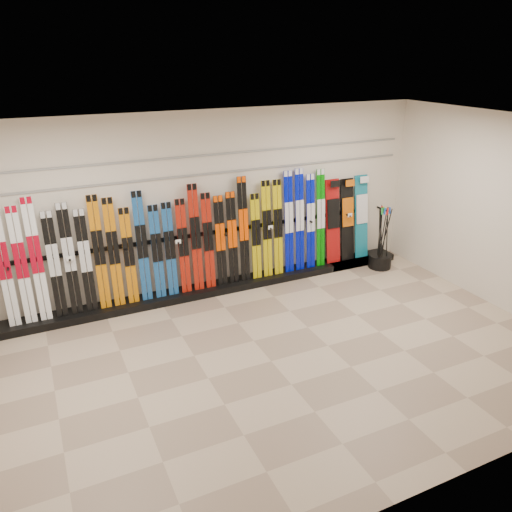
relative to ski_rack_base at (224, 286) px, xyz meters
name	(u,v)px	position (x,y,z in m)	size (l,w,h in m)	color
floor	(271,361)	(-0.22, -2.28, -0.06)	(8.00, 8.00, 0.00)	gray
back_wall	(204,204)	(-0.22, 0.22, 1.44)	(8.00, 8.00, 0.00)	beige
right_wall	(506,215)	(3.78, -2.28, 1.44)	(5.00, 5.00, 0.00)	beige
ceiling	(274,132)	(-0.22, -2.28, 2.94)	(8.00, 8.00, 0.00)	silver
ski_rack_base	(224,286)	(0.00, 0.00, 0.00)	(8.00, 0.40, 0.12)	black
skis	(183,243)	(-0.67, 0.03, 0.90)	(5.37, 0.19, 1.84)	white
snowboards	(347,219)	(2.54, 0.08, 0.84)	(0.92, 0.24, 1.57)	#990C0C
pole_bin	(380,261)	(3.04, -0.37, 0.07)	(0.42, 0.42, 0.25)	black
ski_poles	(382,238)	(3.02, -0.40, 0.55)	(0.20, 0.29, 1.18)	black
slatwall_rail_0	(203,174)	(-0.22, 0.20, 1.94)	(7.60, 0.02, 0.03)	gray
slatwall_rail_1	(202,156)	(-0.22, 0.20, 2.24)	(7.60, 0.02, 0.03)	gray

